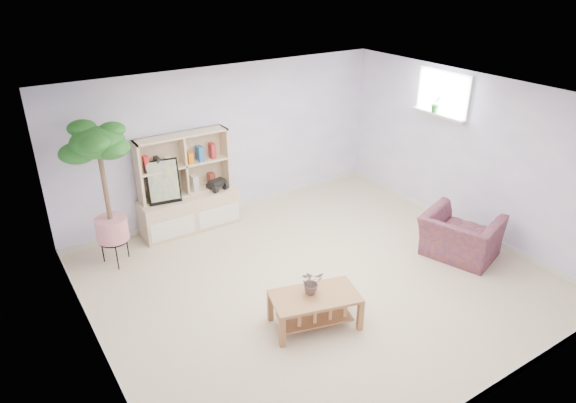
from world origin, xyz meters
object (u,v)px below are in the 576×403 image
armchair (461,233)px  coffee_table (315,310)px  floor_tree (107,197)px  storage_unit (187,184)px

armchair → coffee_table: bearing=74.5°
coffee_table → floor_tree: floor_tree is taller
storage_unit → coffee_table: size_ratio=1.54×
storage_unit → floor_tree: 1.35m
coffee_table → armchair: size_ratio=1.00×
floor_tree → armchair: size_ratio=2.06×
storage_unit → floor_tree: bearing=-163.3°
storage_unit → armchair: bearing=-45.0°
coffee_table → armchair: (2.59, 0.12, 0.16)m
coffee_table → floor_tree: size_ratio=0.49×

